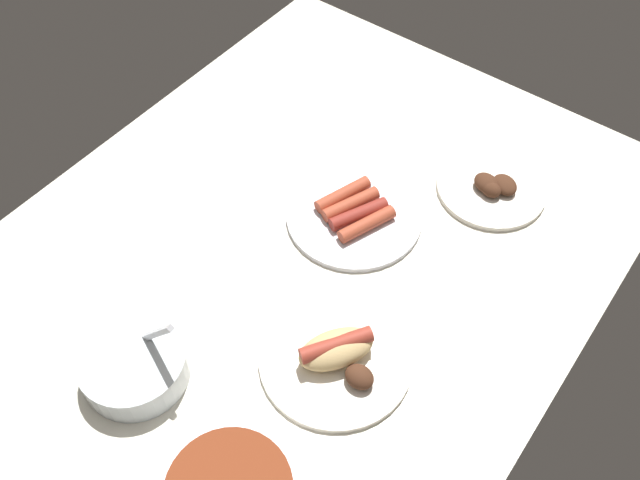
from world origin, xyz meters
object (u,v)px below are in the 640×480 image
at_px(plate_hotdog_assembled, 337,355).
at_px(plate_sausages, 354,213).
at_px(bowl_coleslaw, 134,363).
at_px(plate_grilled_meat, 492,187).

distance_m(plate_hotdog_assembled, plate_sausages, 0.28).
bearing_deg(bowl_coleslaw, plate_hotdog_assembled, -49.04).
bearing_deg(plate_hotdog_assembled, bowl_coleslaw, 130.96).
relative_size(plate_hotdog_assembled, plate_sausages, 0.98).
bearing_deg(bowl_coleslaw, plate_grilled_meat, -21.00).
height_order(plate_sausages, bowl_coleslaw, bowl_coleslaw).
relative_size(bowl_coleslaw, plate_grilled_meat, 0.81).
xyz_separation_m(plate_hotdog_assembled, bowl_coleslaw, (-0.19, 0.22, 0.01)).
xyz_separation_m(plate_hotdog_assembled, plate_grilled_meat, (0.44, -0.02, -0.01)).
xyz_separation_m(bowl_coleslaw, plate_grilled_meat, (0.63, -0.24, -0.02)).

